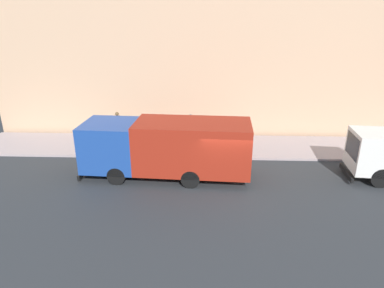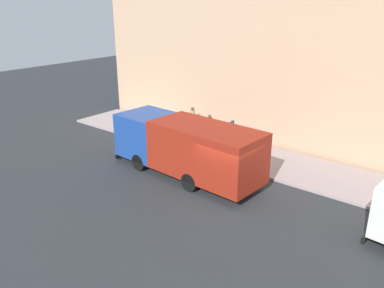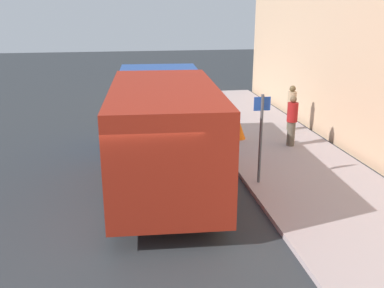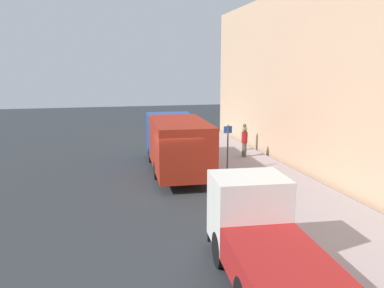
{
  "view_description": "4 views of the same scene",
  "coord_description": "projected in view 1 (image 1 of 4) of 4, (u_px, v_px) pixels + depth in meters",
  "views": [
    {
      "loc": [
        -14.52,
        1.07,
        7.54
      ],
      "look_at": [
        1.75,
        1.7,
        1.39
      ],
      "focal_mm": 31.56,
      "sensor_mm": 36.0,
      "label": 1
    },
    {
      "loc": [
        -13.08,
        -8.52,
        8.42
      ],
      "look_at": [
        1.58,
        3.11,
        1.44
      ],
      "focal_mm": 36.4,
      "sensor_mm": 36.0,
      "label": 2
    },
    {
      "loc": [
        -0.18,
        -8.51,
        4.68
      ],
      "look_at": [
        1.29,
        0.53,
        1.73
      ],
      "focal_mm": 39.96,
      "sensor_mm": 36.0,
      "label": 3
    },
    {
      "loc": [
        -3.02,
        -16.51,
        5.31
      ],
      "look_at": [
        1.77,
        3.15,
        1.37
      ],
      "focal_mm": 36.03,
      "sensor_mm": 36.0,
      "label": 4
    }
  ],
  "objects": [
    {
      "name": "pedestrian_standing",
      "position": [
        118.0,
        124.0,
        21.81
      ],
      "size": [
        0.43,
        0.43,
        1.72
      ],
      "rotation": [
        0.0,
        0.0,
        4.34
      ],
      "color": "brown",
      "rests_on": "sidewalk"
    },
    {
      "name": "building_facade",
      "position": [
        222.0,
        62.0,
        21.4
      ],
      "size": [
        0.5,
        30.0,
        9.65
      ],
      "primitive_type": "cube",
      "color": "tan",
      "rests_on": "ground"
    },
    {
      "name": "street_sign_post",
      "position": [
        191.0,
        131.0,
        18.83
      ],
      "size": [
        0.44,
        0.08,
        2.42
      ],
      "color": "#4C5156",
      "rests_on": "sidewalk"
    },
    {
      "name": "sidewalk",
      "position": [
        222.0,
        146.0,
        20.8
      ],
      "size": [
        3.89,
        30.0,
        0.12
      ],
      "primitive_type": "cube",
      "color": "#A79898",
      "rests_on": "ground"
    },
    {
      "name": "ground",
      "position": [
        226.0,
        184.0,
        16.2
      ],
      "size": [
        80.0,
        80.0,
        0.0
      ],
      "primitive_type": "plane",
      "color": "#2C2F33"
    },
    {
      "name": "large_utility_truck",
      "position": [
        167.0,
        146.0,
        16.53
      ],
      "size": [
        3.01,
        8.39,
        2.85
      ],
      "rotation": [
        0.0,
        0.0,
        -0.06
      ],
      "color": "#1D4294",
      "rests_on": "ground"
    },
    {
      "name": "traffic_cone_orange",
      "position": [
        123.0,
        145.0,
        19.84
      ],
      "size": [
        0.51,
        0.51,
        0.73
      ],
      "primitive_type": "cone",
      "color": "orange",
      "rests_on": "sidewalk"
    },
    {
      "name": "pedestrian_walking",
      "position": [
        145.0,
        128.0,
        21.06
      ],
      "size": [
        0.5,
        0.5,
        1.72
      ],
      "rotation": [
        0.0,
        0.0,
        0.92
      ],
      "color": "brown",
      "rests_on": "sidewalk"
    }
  ]
}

